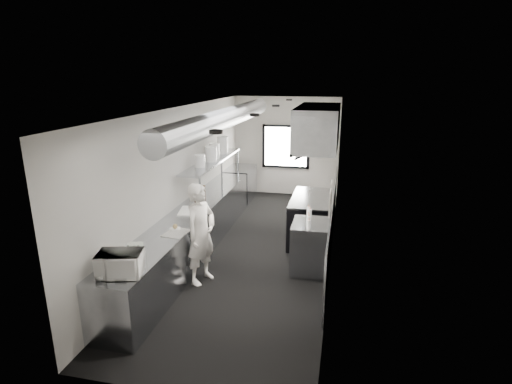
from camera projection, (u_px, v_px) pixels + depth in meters
The scene contains 35 objects.
floor at pixel (256, 248), 8.20m from camera, with size 3.00×8.00×0.01m, color black.
ceiling at pixel (256, 108), 7.41m from camera, with size 3.00×8.00×0.01m, color beige.
wall_back at pixel (286, 147), 11.56m from camera, with size 3.00×0.02×2.80m, color #B5B2AC.
wall_front at pixel (170, 281), 4.06m from camera, with size 3.00×0.02×2.80m, color #B5B2AC.
wall_left at pixel (183, 177), 8.12m from camera, with size 0.02×8.00×2.80m, color #B5B2AC.
wall_right at pixel (335, 186), 7.50m from camera, with size 0.02×8.00×2.80m, color #B5B2AC.
wall_cladding at pixel (332, 223), 8.02m from camera, with size 0.03×5.50×1.10m, color #969BA4.
hvac_duct at pixel (226, 118), 8.00m from camera, with size 0.40×0.40×6.40m, color gray.
service_window at pixel (286, 147), 11.52m from camera, with size 1.36×0.05×1.25m.
exhaust_hood at pixel (318, 127), 7.96m from camera, with size 0.81×2.20×0.88m.
prep_counter at pixel (192, 232), 7.84m from camera, with size 0.70×6.00×0.90m, color #969BA4.
pass_shelf at pixel (213, 161), 8.95m from camera, with size 0.45×3.00×0.68m.
range at pixel (311, 219), 8.51m from camera, with size 0.88×1.60×0.94m.
bottle_station at pixel (310, 247), 7.18m from camera, with size 0.65×0.80×0.90m, color #969BA4.
far_work_table at pixel (240, 183), 11.31m from camera, with size 0.70×1.20×0.90m, color #969BA4.
notice_sheet_a at pixel (331, 194), 6.32m from camera, with size 0.02×0.28×0.38m, color beige.
notice_sheet_b at pixel (330, 203), 6.01m from camera, with size 0.02×0.28×0.38m, color beige.
line_cook at pixel (201, 234), 6.68m from camera, with size 0.62×0.41×1.71m, color silver.
microwave at pixel (120, 264), 5.19m from camera, with size 0.52×0.40×0.31m, color white.
deli_tub_a at pixel (133, 247), 5.96m from camera, with size 0.14×0.14×0.10m, color beige.
deli_tub_b at pixel (139, 246), 6.01m from camera, with size 0.12×0.12×0.09m, color beige.
newspaper at pixel (176, 233), 6.60m from camera, with size 0.34×0.43×0.01m, color silver.
small_plate at pixel (175, 229), 6.75m from camera, with size 0.20×0.20×0.02m, color white.
pastry at pixel (175, 226), 6.74m from camera, with size 0.08×0.08×0.08m, color tan.
cutting_board at pixel (191, 211), 7.66m from camera, with size 0.41×0.55×0.02m, color white.
knife_block at pixel (200, 192), 8.41m from camera, with size 0.11×0.24×0.26m, color #4F341C.
plate_stack_a at pixel (200, 161), 8.23m from camera, with size 0.22×0.22×0.26m, color white.
plate_stack_b at pixel (211, 154), 8.74m from camera, with size 0.25×0.25×0.33m, color white.
plate_stack_c at pixel (214, 151), 9.11m from camera, with size 0.23×0.23×0.33m, color white.
plate_stack_d at pixel (222, 145), 9.61m from camera, with size 0.26×0.26×0.40m, color white.
squeeze_bottle_a at pixel (309, 225), 6.75m from camera, with size 0.05×0.05×0.16m, color white.
squeeze_bottle_b at pixel (309, 221), 6.88m from camera, with size 0.06×0.06×0.19m, color white.
squeeze_bottle_c at pixel (308, 218), 7.05m from camera, with size 0.06×0.06×0.17m, color white.
squeeze_bottle_d at pixel (310, 214), 7.21m from camera, with size 0.06×0.06×0.19m, color white.
squeeze_bottle_e at pixel (308, 212), 7.33m from camera, with size 0.06×0.06×0.19m, color white.
Camera 1 is at (1.63, -7.37, 3.40)m, focal length 28.40 mm.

